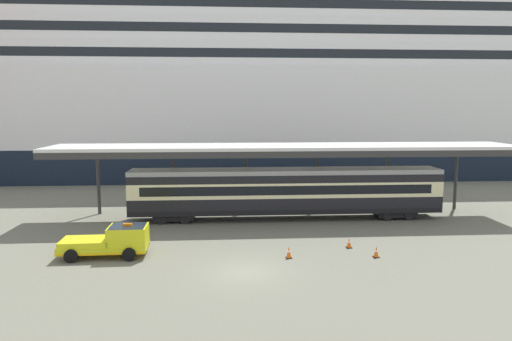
% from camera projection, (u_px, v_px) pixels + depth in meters
% --- Properties ---
extents(ground_plane, '(400.00, 400.00, 0.00)m').
position_uv_depth(ground_plane, '(246.00, 272.00, 25.57)').
color(ground_plane, '#68685A').
extents(cruise_ship, '(164.51, 24.30, 36.13)m').
position_uv_depth(cruise_ship, '(310.00, 87.00, 66.47)').
color(cruise_ship, black).
rests_on(cruise_ship, ground).
extents(platform_canopy, '(37.53, 5.60, 5.99)m').
position_uv_depth(platform_canopy, '(286.00, 149.00, 37.51)').
color(platform_canopy, silver).
rests_on(platform_canopy, ground).
extents(train_carriage, '(24.90, 2.81, 4.11)m').
position_uv_depth(train_carriage, '(286.00, 191.00, 37.52)').
color(train_carriage, black).
rests_on(train_carriage, ground).
extents(service_truck, '(5.25, 2.35, 2.02)m').
position_uv_depth(service_truck, '(113.00, 240.00, 28.18)').
color(service_truck, yellow).
rests_on(service_truck, ground).
extents(traffic_cone_near, '(0.36, 0.36, 0.69)m').
position_uv_depth(traffic_cone_near, '(376.00, 252.00, 28.05)').
color(traffic_cone_near, black).
rests_on(traffic_cone_near, ground).
extents(traffic_cone_mid, '(0.36, 0.36, 0.68)m').
position_uv_depth(traffic_cone_mid, '(349.00, 243.00, 29.97)').
color(traffic_cone_mid, black).
rests_on(traffic_cone_mid, ground).
extents(traffic_cone_far, '(0.36, 0.36, 0.72)m').
position_uv_depth(traffic_cone_far, '(289.00, 252.00, 27.90)').
color(traffic_cone_far, black).
rests_on(traffic_cone_far, ground).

